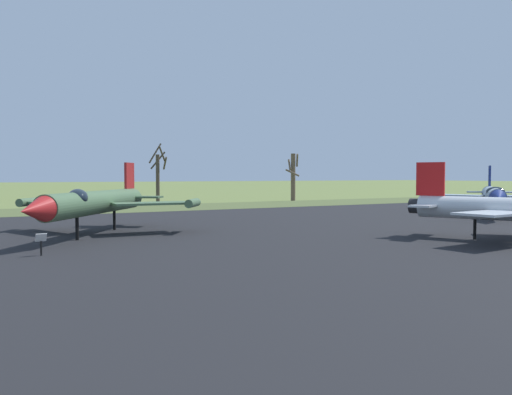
{
  "coord_description": "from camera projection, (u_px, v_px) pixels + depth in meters",
  "views": [
    {
      "loc": [
        -13.59,
        -3.2,
        3.54
      ],
      "look_at": [
        0.93,
        22.61,
        2.28
      ],
      "focal_mm": 36.0,
      "sensor_mm": 36.0,
      "label": 1
    }
  ],
  "objects": [
    {
      "name": "bare_tree_right_of_center",
      "position": [
        293.0,
        176.0,
        71.68
      ],
      "size": [
        2.35,
        2.27,
        6.64
      ],
      "color": "brown",
      "rests_on": "ground"
    },
    {
      "name": "jet_fighter_rear_right",
      "position": [
        493.0,
        195.0,
        43.68
      ],
      "size": [
        11.75,
        10.27,
        4.49
      ],
      "color": "#8EA3B2",
      "rests_on": "ground"
    },
    {
      "name": "info_placard_rear_left",
      "position": [
        41.0,
        242.0,
        22.33
      ],
      "size": [
        0.49,
        0.28,
        1.03
      ],
      "color": "black",
      "rests_on": "ground"
    },
    {
      "name": "jet_fighter_rear_left",
      "position": [
        94.0,
        202.0,
        29.89
      ],
      "size": [
        11.42,
        12.98,
        4.44
      ],
      "color": "#4C6B47",
      "rests_on": "ground"
    },
    {
      "name": "asphalt_apron",
      "position": [
        300.0,
        250.0,
        24.14
      ],
      "size": [
        102.41,
        55.69,
        0.05
      ],
      "primitive_type": "cube",
      "color": "black",
      "rests_on": "ground"
    },
    {
      "name": "grass_verge_strip",
      "position": [
        117.0,
        209.0,
        53.61
      ],
      "size": [
        162.41,
        12.0,
        0.06
      ],
      "primitive_type": "cube",
      "color": "#536033",
      "rests_on": "ground"
    },
    {
      "name": "bare_tree_center",
      "position": [
        158.0,
        174.0,
        64.21
      ],
      "size": [
        2.17,
        2.4,
        7.66
      ],
      "color": "#42382D",
      "rests_on": "ground"
    }
  ]
}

